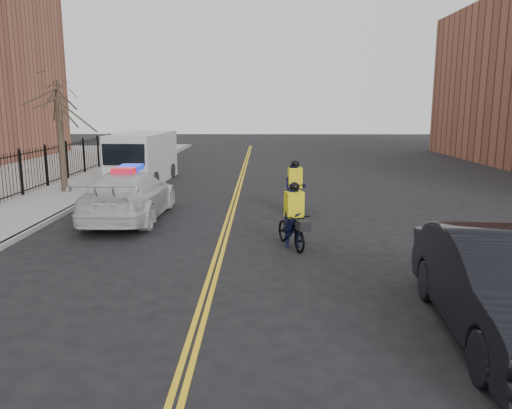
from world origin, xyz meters
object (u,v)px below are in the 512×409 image
at_px(dark_sedan, 505,288).
at_px(police_cruiser, 129,195).
at_px(cargo_van, 142,159).
at_px(cyclist_near, 294,225).
at_px(cyclist_far, 295,192).

bearing_deg(dark_sedan, police_cruiser, 138.24).
xyz_separation_m(cargo_van, cyclist_near, (7.01, -12.00, -0.59)).
distance_m(dark_sedan, cyclist_far, 10.60).
relative_size(police_cruiser, cyclist_near, 2.95).
xyz_separation_m(dark_sedan, cargo_van, (-10.14, 17.51, 0.34)).
distance_m(cargo_van, cyclist_near, 13.91).
distance_m(police_cruiser, dark_sedan, 12.34).
relative_size(dark_sedan, cargo_van, 0.88).
xyz_separation_m(cyclist_near, cyclist_far, (0.33, 4.72, 0.13)).
relative_size(dark_sedan, cyclist_far, 2.76).
height_order(cargo_van, cyclist_far, cargo_van).
bearing_deg(dark_sedan, cyclist_far, 109.69).
height_order(police_cruiser, cyclist_near, police_cruiser).
bearing_deg(cyclist_near, cargo_van, 101.78).
bearing_deg(police_cruiser, cyclist_near, 148.29).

